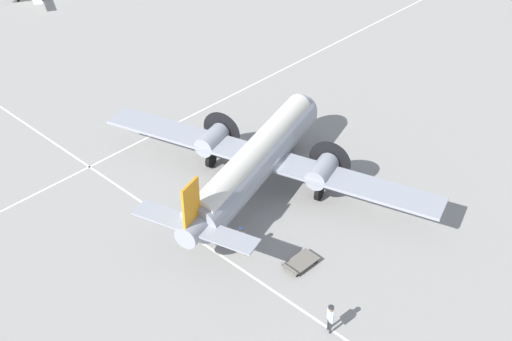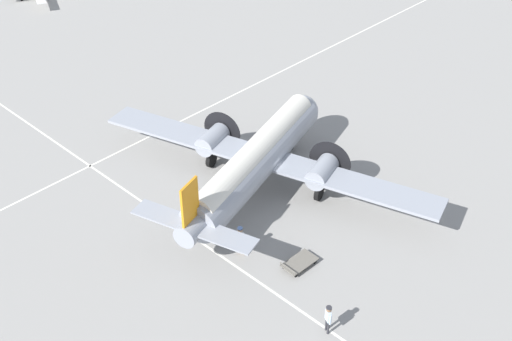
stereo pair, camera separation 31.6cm
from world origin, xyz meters
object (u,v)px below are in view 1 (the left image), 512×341
(airliner_main, at_px, (259,157))
(baggage_cart, at_px, (301,262))
(passenger_boarding, at_px, (241,237))
(suitcase_near_door, at_px, (244,250))
(crew_foreground, at_px, (330,316))

(airliner_main, relative_size, baggage_cart, 11.08)
(passenger_boarding, bearing_deg, baggage_cart, -161.71)
(airliner_main, relative_size, suitcase_near_door, 40.62)
(crew_foreground, distance_m, baggage_cart, 5.04)
(crew_foreground, bearing_deg, passenger_boarding, -159.93)
(baggage_cart, bearing_deg, passenger_boarding, 117.34)
(airliner_main, distance_m, suitcase_near_door, 6.93)
(airliner_main, relative_size, passenger_boarding, 12.59)
(passenger_boarding, height_order, baggage_cart, passenger_boarding)
(crew_foreground, bearing_deg, baggage_cart, 176.22)
(crew_foreground, relative_size, suitcase_near_door, 3.11)
(passenger_boarding, bearing_deg, suitcase_near_door, -177.30)
(suitcase_near_door, xyz_separation_m, baggage_cart, (3.14, 1.49, 0.00))
(passenger_boarding, relative_size, baggage_cart, 0.88)
(crew_foreground, xyz_separation_m, passenger_boarding, (-7.47, 1.18, 0.04))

